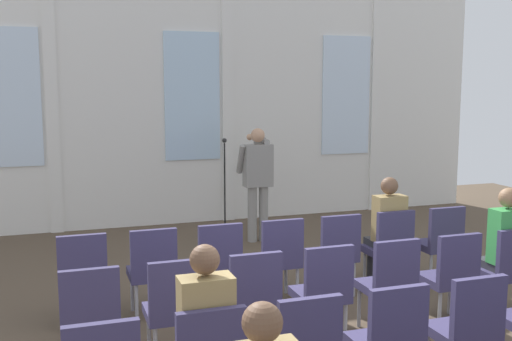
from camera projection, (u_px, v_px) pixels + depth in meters
name	position (u px, v px, depth m)	size (l,w,h in m)	color
rear_partition	(193.00, 98.00, 10.31)	(10.72, 0.14, 4.24)	silver
speaker	(257.00, 176.00, 9.16)	(0.52, 0.69, 1.71)	gray
mic_stand	(225.00, 218.00, 9.35)	(0.28, 0.28, 1.55)	black
chair_r0_c0	(82.00, 273.00, 5.95)	(0.46, 0.44, 0.94)	#99999E
chair_r0_c1	(152.00, 266.00, 6.16)	(0.46, 0.44, 0.94)	#99999E
chair_r0_c2	(218.00, 260.00, 6.38)	(0.46, 0.44, 0.94)	#99999E
chair_r0_c3	(279.00, 254.00, 6.59)	(0.46, 0.44, 0.94)	#99999E
chair_r0_c4	(336.00, 249.00, 6.81)	(0.46, 0.44, 0.94)	#99999E
chair_r0_c5	(390.00, 244.00, 7.02)	(0.46, 0.44, 0.94)	#99999E
audience_r0_c5	(387.00, 226.00, 7.08)	(0.36, 0.39, 1.31)	#2D2D33
chair_r0_c6	(440.00, 239.00, 7.24)	(0.46, 0.44, 0.94)	#99999E
chair_r1_c0	(90.00, 314.00, 4.88)	(0.46, 0.44, 0.94)	#99999E
chair_r1_c1	(174.00, 304.00, 5.09)	(0.46, 0.44, 0.94)	#99999E
chair_r1_c2	(252.00, 295.00, 5.31)	(0.46, 0.44, 0.94)	#99999E
chair_r1_c3	(323.00, 287.00, 5.53)	(0.46, 0.44, 0.94)	#99999E
chair_r1_c4	(390.00, 280.00, 5.74)	(0.46, 0.44, 0.94)	#99999E
chair_r1_c5	(451.00, 273.00, 5.96)	(0.46, 0.44, 0.94)	#99999E
chair_r1_c6	(508.00, 266.00, 6.17)	(0.46, 0.44, 0.94)	#99999E
audience_r1_c6	(504.00, 245.00, 6.22)	(0.36, 0.39, 1.33)	#2D2D33
audience_r2_c1	(204.00, 329.00, 4.07)	(0.36, 0.39, 1.32)	#2D2D33
chair_r2_c3	(389.00, 336.00, 4.46)	(0.46, 0.44, 0.94)	#99999E
chair_r2_c4	(468.00, 324.00, 4.67)	(0.46, 0.44, 0.94)	#99999E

